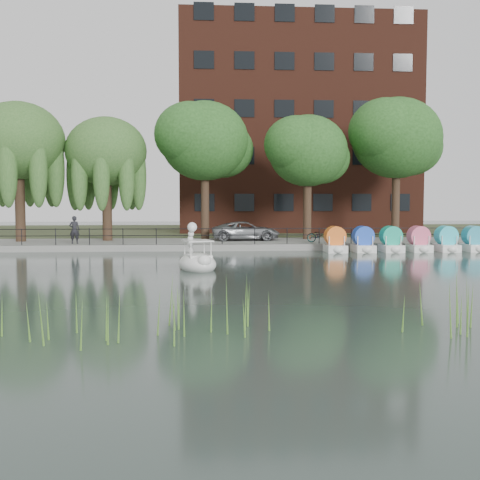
{
  "coord_description": "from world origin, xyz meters",
  "views": [
    {
      "loc": [
        -1.26,
        -23.35,
        3.22
      ],
      "look_at": [
        0.5,
        4.0,
        1.3
      ],
      "focal_mm": 45.0,
      "sensor_mm": 36.0,
      "label": 1
    }
  ],
  "objects": [
    {
      "name": "willow_mid",
      "position": [
        -7.5,
        17.0,
        6.25
      ],
      "size": [
        5.32,
        5.32,
        8.15
      ],
      "color": "#473323",
      "rests_on": "promenade"
    },
    {
      "name": "land_strip",
      "position": [
        0.0,
        30.0,
        0.18
      ],
      "size": [
        60.0,
        22.0,
        0.36
      ],
      "primitive_type": "cube",
      "color": "#47512D",
      "rests_on": "ground_plane"
    },
    {
      "name": "broadleaf_far",
      "position": [
        12.5,
        18.5,
        7.4
      ],
      "size": [
        6.3,
        6.3,
        9.71
      ],
      "color": "#473323",
      "rests_on": "promenade"
    },
    {
      "name": "willow_left",
      "position": [
        -13.0,
        16.5,
        6.87
      ],
      "size": [
        5.88,
        5.88,
        9.01
      ],
      "color": "#473323",
      "rests_on": "promenade"
    },
    {
      "name": "kerb",
      "position": [
        0.0,
        13.05,
        0.2
      ],
      "size": [
        40.0,
        0.25,
        0.4
      ],
      "primitive_type": "cube",
      "color": "gray",
      "rests_on": "ground_plane"
    },
    {
      "name": "pedal_boat_row",
      "position": [
        10.94,
        11.9,
        0.61
      ],
      "size": [
        9.65,
        1.7,
        1.4
      ],
      "color": "white",
      "rests_on": "ground_plane"
    },
    {
      "name": "broadleaf_right",
      "position": [
        6.0,
        17.5,
        6.39
      ],
      "size": [
        5.4,
        5.4,
        8.32
      ],
      "color": "#473323",
      "rests_on": "promenade"
    },
    {
      "name": "minivan",
      "position": [
        1.7,
        16.56,
        1.12
      ],
      "size": [
        2.6,
        5.26,
        1.44
      ],
      "primitive_type": "imported",
      "rotation": [
        0.0,
        0.0,
        1.61
      ],
      "color": "gray",
      "rests_on": "promenade"
    },
    {
      "name": "railing",
      "position": [
        0.0,
        13.25,
        1.15
      ],
      "size": [
        32.0,
        0.05,
        1.0
      ],
      "color": "black",
      "rests_on": "promenade"
    },
    {
      "name": "apartment_building",
      "position": [
        7.0,
        29.97,
        9.36
      ],
      "size": [
        20.0,
        10.07,
        18.0
      ],
      "color": "#4C1E16",
      "rests_on": "land_strip"
    },
    {
      "name": "pedestrian",
      "position": [
        -9.08,
        14.19,
        1.39
      ],
      "size": [
        0.72,
        0.49,
        1.98
      ],
      "primitive_type": "imported",
      "rotation": [
        0.0,
        0.0,
        3.13
      ],
      "color": "black",
      "rests_on": "promenade"
    },
    {
      "name": "promenade",
      "position": [
        0.0,
        16.0,
        0.2
      ],
      "size": [
        40.0,
        6.0,
        0.4
      ],
      "primitive_type": "cube",
      "color": "gray",
      "rests_on": "ground_plane"
    },
    {
      "name": "swan_boat",
      "position": [
        -1.46,
        3.53,
        0.46
      ],
      "size": [
        2.22,
        2.83,
        2.11
      ],
      "rotation": [
        0.0,
        0.0,
        0.29
      ],
      "color": "white",
      "rests_on": "ground_plane"
    },
    {
      "name": "ground_plane",
      "position": [
        0.0,
        0.0,
        0.0
      ],
      "size": [
        120.0,
        120.0,
        0.0
      ],
      "primitive_type": "plane",
      "color": "#40514C"
    },
    {
      "name": "reed_bank",
      "position": [
        2.0,
        -9.5,
        0.6
      ],
      "size": [
        24.0,
        2.4,
        1.2
      ],
      "color": "#669938",
      "rests_on": "ground_plane"
    },
    {
      "name": "bicycle",
      "position": [
        6.26,
        14.25,
        0.9
      ],
      "size": [
        1.34,
        1.8,
        1.0
      ],
      "primitive_type": "imported",
      "rotation": [
        0.0,
        0.0,
        1.08
      ],
      "color": "gray",
      "rests_on": "promenade"
    },
    {
      "name": "broadleaf_center",
      "position": [
        -1.0,
        18.0,
        7.06
      ],
      "size": [
        6.0,
        6.0,
        9.25
      ],
      "color": "#473323",
      "rests_on": "promenade"
    }
  ]
}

